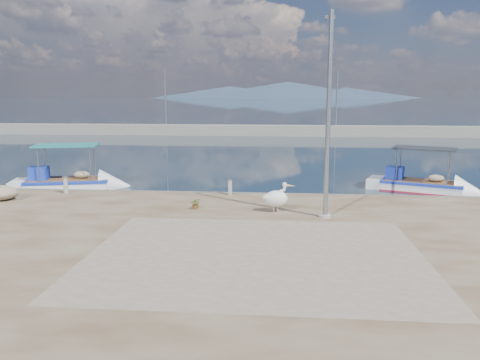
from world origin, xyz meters
name	(u,v)px	position (x,y,z in m)	size (l,w,h in m)	color
ground	(230,238)	(0.00, 0.00, 0.00)	(1400.00, 1400.00, 0.00)	#162635
quay	(200,313)	(0.00, -6.00, 0.25)	(44.00, 22.00, 0.50)	#4D3821
quay_patch	(255,255)	(1.00, -3.00, 0.50)	(9.00, 7.00, 0.01)	gray
breakwater	(267,130)	(0.00, 40.00, 0.60)	(120.00, 2.20, 7.50)	gray
mountains	(283,91)	(4.39, 650.00, 9.51)	(370.00, 280.00, 22.00)	#28384C
boat_left	(68,185)	(-9.15, 7.48, 0.21)	(5.84, 3.11, 2.67)	white
boat_right	(420,187)	(8.67, 8.62, 0.20)	(5.57, 3.63, 2.55)	white
pelican	(277,198)	(1.53, 1.73, 1.03)	(1.17, 0.63, 1.12)	tan
lamp_post	(328,123)	(3.24, 1.18, 3.80)	(0.44, 0.96, 7.00)	gray
bollard_near	(230,186)	(-0.50, 4.60, 0.88)	(0.23, 0.23, 0.71)	gray
bollard_far	(66,184)	(-7.69, 4.27, 0.92)	(0.25, 0.25, 0.78)	gray
potted_plant	(196,204)	(-1.51, 1.94, 0.71)	(0.38, 0.33, 0.42)	#33722D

